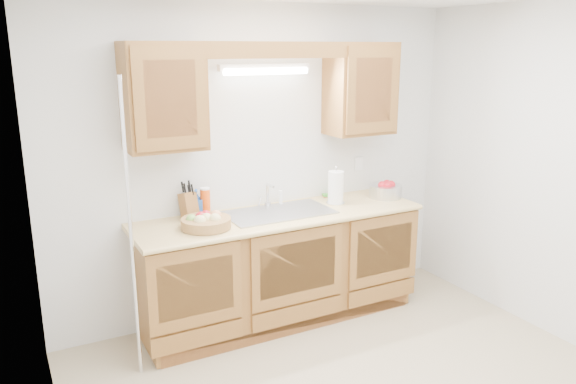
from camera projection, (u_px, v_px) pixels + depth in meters
room at (372, 208)px, 3.28m from camera, size 3.52×3.50×2.50m
base_cabinets at (279, 268)px, 4.51m from camera, size 2.20×0.60×0.86m
countertop at (280, 216)px, 4.38m from camera, size 2.30×0.63×0.04m
upper_cabinet_left at (163, 97)px, 3.90m from camera, size 0.55×0.33×0.75m
upper_cabinet_right at (360, 89)px, 4.65m from camera, size 0.55×0.33×0.75m
valance at (279, 50)px, 4.07m from camera, size 2.20×0.05×0.12m
fluorescent_fixture at (266, 69)px, 4.30m from camera, size 0.76×0.08×0.08m
sink at (279, 222)px, 4.41m from camera, size 0.84×0.46×0.36m
wire_shelf_pole at (131, 234)px, 3.60m from camera, size 0.03×0.03×2.00m
outlet_plate at (359, 164)px, 5.01m from camera, size 0.08×0.01×0.12m
fruit_basket at (206, 221)px, 4.01m from camera, size 0.45×0.45×0.11m
knife_block at (189, 205)px, 4.22m from camera, size 0.13×0.18×0.30m
orange_canister at (205, 202)px, 4.27m from camera, size 0.08×0.08×0.23m
soap_bottle at (196, 203)px, 4.27m from camera, size 0.13×0.13×0.22m
sponge at (330, 196)px, 4.87m from camera, size 0.13×0.11×0.02m
paper_towel at (336, 188)px, 4.62m from camera, size 0.16×0.16×0.32m
apple_bowl at (385, 190)px, 4.84m from camera, size 0.29×0.29×0.15m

